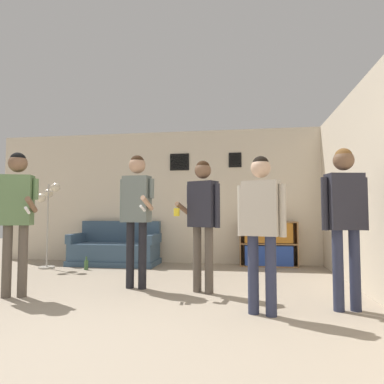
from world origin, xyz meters
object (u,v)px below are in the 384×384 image
(drinking_cup, at_px, (269,219))
(person_player_foreground_left, at_px, (16,207))
(person_player_foreground_center, at_px, (137,205))
(floor_lamp, at_px, (48,205))
(person_watcher_holding_cup, at_px, (203,211))
(person_spectator_near_bookshelf, at_px, (261,217))
(bottle_on_floor, at_px, (86,265))
(couch, at_px, (116,250))
(person_spectator_far_right, at_px, (345,210))
(bookshelf, at_px, (268,244))

(drinking_cup, bearing_deg, person_player_foreground_left, -138.07)
(person_player_foreground_center, bearing_deg, floor_lamp, 147.49)
(person_player_foreground_left, bearing_deg, person_player_foreground_center, 27.68)
(person_watcher_holding_cup, distance_m, person_spectator_near_bookshelf, 1.10)
(floor_lamp, bearing_deg, bottle_on_floor, -3.25)
(couch, bearing_deg, person_player_foreground_center, -61.90)
(floor_lamp, distance_m, bottle_on_floor, 1.32)
(person_watcher_holding_cup, height_order, person_spectator_far_right, person_spectator_far_right)
(person_player_foreground_left, relative_size, drinking_cup, 16.49)
(person_watcher_holding_cup, bearing_deg, person_spectator_far_right, -20.11)
(couch, relative_size, person_spectator_far_right, 1.00)
(bookshelf, relative_size, person_spectator_near_bookshelf, 0.68)
(bookshelf, height_order, floor_lamp, floor_lamp)
(person_player_foreground_center, bearing_deg, person_spectator_far_right, -15.32)
(person_player_foreground_left, distance_m, person_watcher_holding_cup, 2.30)
(couch, distance_m, drinking_cup, 3.06)
(person_player_foreground_left, bearing_deg, bookshelf, 42.11)
(person_spectator_far_right, bearing_deg, bookshelf, 101.77)
(couch, relative_size, drinking_cup, 15.97)
(person_player_foreground_center, xyz_separation_m, person_watcher_holding_cup, (0.92, -0.11, -0.08))
(couch, height_order, drinking_cup, drinking_cup)
(floor_lamp, xyz_separation_m, bottle_on_floor, (0.79, -0.05, -1.06))
(person_spectator_near_bookshelf, distance_m, drinking_cup, 3.18)
(person_player_foreground_left, bearing_deg, bottle_on_floor, 91.38)
(floor_lamp, xyz_separation_m, person_watcher_holding_cup, (3.07, -1.48, -0.11))
(floor_lamp, distance_m, person_spectator_far_right, 5.08)
(person_spectator_far_right, distance_m, bottle_on_floor, 4.45)
(bottle_on_floor, bearing_deg, person_watcher_holding_cup, -32.17)
(person_player_foreground_center, xyz_separation_m, bottle_on_floor, (-1.35, 1.32, -1.04))
(person_spectator_far_right, distance_m, drinking_cup, 2.96)
(person_watcher_holding_cup, bearing_deg, person_spectator_near_bookshelf, -50.52)
(person_player_foreground_center, relative_size, person_spectator_near_bookshelf, 1.13)
(person_player_foreground_center, height_order, person_watcher_holding_cup, person_player_foreground_center)
(floor_lamp, bearing_deg, couch, 30.77)
(person_watcher_holding_cup, bearing_deg, bottle_on_floor, 147.83)
(floor_lamp, bearing_deg, drinking_cup, 11.69)
(bottle_on_floor, height_order, drinking_cup, drinking_cup)
(person_player_foreground_left, relative_size, person_spectator_near_bookshelf, 1.10)
(person_watcher_holding_cup, relative_size, person_spectator_near_bookshelf, 1.06)
(floor_lamp, relative_size, bottle_on_floor, 6.70)
(bookshelf, bearing_deg, person_watcher_holding_cup, -112.86)
(person_watcher_holding_cup, distance_m, drinking_cup, 2.53)
(bottle_on_floor, bearing_deg, person_player_foreground_left, -88.62)
(bottle_on_floor, bearing_deg, floor_lamp, 176.75)
(person_watcher_holding_cup, bearing_deg, floor_lamp, 154.32)
(person_player_foreground_center, distance_m, bottle_on_floor, 2.16)
(person_spectator_near_bookshelf, height_order, drinking_cup, person_spectator_near_bookshelf)
(person_spectator_far_right, bearing_deg, floor_lamp, 156.16)
(bottle_on_floor, bearing_deg, person_player_foreground_center, -44.36)
(person_player_foreground_center, bearing_deg, couch, 118.10)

